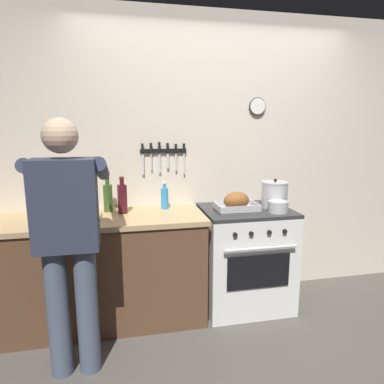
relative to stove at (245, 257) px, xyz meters
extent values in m
cube|color=beige|center=(-0.22, 0.36, 0.85)|extent=(6.00, 0.10, 2.60)
cube|color=black|center=(-0.68, 0.30, 0.94)|extent=(0.41, 0.02, 0.04)
cube|color=silver|center=(-0.87, 0.29, 0.83)|extent=(0.02, 0.00, 0.18)
cube|color=black|center=(-0.87, 0.29, 0.97)|extent=(0.02, 0.02, 0.09)
cube|color=silver|center=(-0.79, 0.29, 0.85)|extent=(0.01, 0.00, 0.14)
cube|color=black|center=(-0.79, 0.29, 0.97)|extent=(0.02, 0.02, 0.09)
cube|color=silver|center=(-0.72, 0.29, 0.83)|extent=(0.02, 0.00, 0.17)
cube|color=black|center=(-0.72, 0.29, 0.97)|extent=(0.02, 0.02, 0.10)
cube|color=silver|center=(-0.64, 0.29, 0.85)|extent=(0.02, 0.00, 0.14)
cube|color=black|center=(-0.64, 0.29, 0.97)|extent=(0.02, 0.02, 0.09)
cube|color=silver|center=(-0.57, 0.29, 0.84)|extent=(0.02, 0.00, 0.16)
cube|color=black|center=(-0.57, 0.29, 0.96)|extent=(0.02, 0.02, 0.08)
cube|color=silver|center=(-0.50, 0.29, 0.82)|extent=(0.01, 0.00, 0.19)
cube|color=black|center=(-0.50, 0.29, 0.96)|extent=(0.02, 0.02, 0.08)
cylinder|color=white|center=(0.19, 0.29, 1.34)|extent=(0.15, 0.02, 0.15)
torus|color=black|center=(0.19, 0.29, 1.34)|extent=(0.16, 0.02, 0.16)
cube|color=brown|center=(-1.42, 0.00, -0.02)|extent=(2.00, 0.62, 0.86)
cube|color=tan|center=(-1.42, 0.00, 0.43)|extent=(2.03, 0.65, 0.04)
cube|color=white|center=(0.00, 0.00, -0.02)|extent=(0.76, 0.62, 0.87)
cube|color=black|center=(0.00, -0.31, 0.00)|extent=(0.53, 0.01, 0.28)
cube|color=#2D2D2D|center=(0.00, 0.00, 0.43)|extent=(0.76, 0.62, 0.03)
cylinder|color=black|center=(-0.21, -0.32, 0.33)|extent=(0.04, 0.02, 0.04)
cylinder|color=black|center=(-0.08, -0.32, 0.33)|extent=(0.04, 0.02, 0.04)
cylinder|color=black|center=(0.08, -0.32, 0.33)|extent=(0.04, 0.02, 0.04)
cylinder|color=black|center=(0.21, -0.32, 0.33)|extent=(0.04, 0.02, 0.04)
cylinder|color=silver|center=(0.00, -0.34, 0.21)|extent=(0.61, 0.02, 0.02)
cylinder|color=#4C566B|center=(-1.49, -0.60, -0.02)|extent=(0.14, 0.14, 0.86)
cylinder|color=#4C566B|center=(-1.31, -0.60, -0.02)|extent=(0.14, 0.14, 0.86)
cube|color=#2D3347|center=(-1.40, -0.60, 0.69)|extent=(0.38, 0.22, 0.56)
sphere|color=tan|center=(-1.40, -0.60, 1.10)|extent=(0.21, 0.21, 0.21)
cylinder|color=#2D3347|center=(-1.61, -0.35, 0.87)|extent=(0.09, 0.55, 0.22)
cylinder|color=#2D3347|center=(-1.19, -0.35, 0.87)|extent=(0.09, 0.55, 0.22)
cube|color=#B7B7BC|center=(-0.11, -0.04, 0.46)|extent=(0.34, 0.25, 0.01)
cube|color=#B7B7BC|center=(-0.11, -0.17, 0.49)|extent=(0.34, 0.01, 0.05)
cube|color=#B7B7BC|center=(-0.11, 0.08, 0.49)|extent=(0.34, 0.01, 0.05)
cube|color=#B7B7BC|center=(-0.28, -0.04, 0.49)|extent=(0.01, 0.25, 0.05)
cube|color=#B7B7BC|center=(0.06, -0.04, 0.49)|extent=(0.01, 0.25, 0.05)
ellipsoid|color=brown|center=(-0.11, -0.04, 0.54)|extent=(0.22, 0.16, 0.15)
cylinder|color=#B7B7BC|center=(0.26, 0.00, 0.56)|extent=(0.23, 0.23, 0.22)
cylinder|color=#B2B2B7|center=(0.26, 0.00, 0.67)|extent=(0.23, 0.23, 0.01)
sphere|color=black|center=(0.26, 0.00, 0.69)|extent=(0.03, 0.03, 0.03)
cylinder|color=#B7B7BC|center=(0.22, -0.17, 0.50)|extent=(0.17, 0.17, 0.09)
cube|color=tan|center=(-1.40, -0.04, 0.46)|extent=(0.36, 0.24, 0.02)
cylinder|color=#47141E|center=(-1.05, 0.07, 0.57)|extent=(0.08, 0.08, 0.24)
cylinder|color=#47141E|center=(-1.05, 0.07, 0.71)|extent=(0.04, 0.04, 0.05)
cylinder|color=maroon|center=(-1.05, 0.07, 0.75)|extent=(0.04, 0.04, 0.01)
cylinder|color=#338CCC|center=(-0.70, 0.15, 0.54)|extent=(0.06, 0.06, 0.18)
cylinder|color=#338CCC|center=(-0.70, 0.15, 0.65)|extent=(0.03, 0.03, 0.04)
cylinder|color=white|center=(-0.70, 0.15, 0.68)|extent=(0.03, 0.03, 0.01)
cylinder|color=#385623|center=(-1.17, 0.15, 0.56)|extent=(0.08, 0.08, 0.23)
cylinder|color=#385623|center=(-1.17, 0.15, 0.70)|extent=(0.03, 0.03, 0.05)
cylinder|color=black|center=(-1.17, 0.15, 0.73)|extent=(0.04, 0.04, 0.01)
cylinder|color=#997F4C|center=(-1.51, 0.04, 0.54)|extent=(0.06, 0.06, 0.19)
cylinder|color=#997F4C|center=(-1.51, 0.04, 0.66)|extent=(0.03, 0.03, 0.04)
cylinder|color=black|center=(-1.51, 0.04, 0.69)|extent=(0.03, 0.03, 0.01)
cylinder|color=red|center=(-1.64, 0.12, 0.52)|extent=(0.05, 0.05, 0.14)
cylinder|color=red|center=(-1.64, 0.12, 0.60)|extent=(0.02, 0.02, 0.03)
cylinder|color=#197219|center=(-1.64, 0.12, 0.62)|extent=(0.02, 0.02, 0.01)
camera|label=1|loc=(-1.06, -2.71, 1.16)|focal=31.74mm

